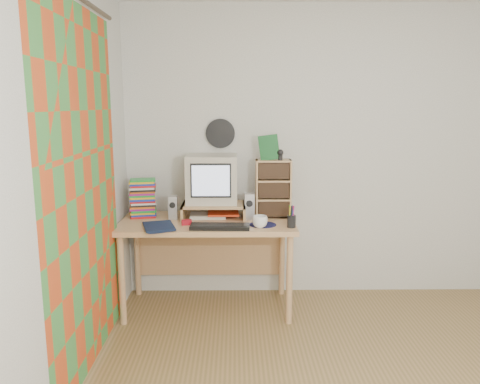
{
  "coord_description": "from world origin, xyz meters",
  "views": [
    {
      "loc": [
        -0.8,
        -2.29,
        1.67
      ],
      "look_at": [
        -0.77,
        1.33,
        0.99
      ],
      "focal_mm": 35.0,
      "sensor_mm": 36.0,
      "label": 1
    }
  ],
  "objects_px": {
    "keyboard": "(220,227)",
    "diary": "(144,226)",
    "crt_monitor": "(212,179)",
    "dvd_stack": "(143,200)",
    "mug": "(260,222)",
    "desk": "(208,235)",
    "cd_rack": "(273,189)"
  },
  "relations": [
    {
      "from": "desk",
      "to": "mug",
      "type": "distance_m",
      "value": 0.53
    },
    {
      "from": "mug",
      "to": "dvd_stack",
      "type": "bearing_deg",
      "value": 159.48
    },
    {
      "from": "dvd_stack",
      "to": "diary",
      "type": "xyz_separation_m",
      "value": [
        0.08,
        -0.4,
        -0.12
      ]
    },
    {
      "from": "crt_monitor",
      "to": "keyboard",
      "type": "xyz_separation_m",
      "value": [
        0.08,
        -0.4,
        -0.3
      ]
    },
    {
      "from": "keyboard",
      "to": "mug",
      "type": "relative_size",
      "value": 3.85
    },
    {
      "from": "desk",
      "to": "dvd_stack",
      "type": "distance_m",
      "value": 0.61
    },
    {
      "from": "desk",
      "to": "dvd_stack",
      "type": "relative_size",
      "value": 4.85
    },
    {
      "from": "desk",
      "to": "dvd_stack",
      "type": "xyz_separation_m",
      "value": [
        -0.54,
        0.07,
        0.28
      ]
    },
    {
      "from": "keyboard",
      "to": "diary",
      "type": "xyz_separation_m",
      "value": [
        -0.57,
        -0.02,
        0.01
      ]
    },
    {
      "from": "crt_monitor",
      "to": "mug",
      "type": "relative_size",
      "value": 3.57
    },
    {
      "from": "dvd_stack",
      "to": "desk",
      "type": "bearing_deg",
      "value": -17.88
    },
    {
      "from": "desk",
      "to": "diary",
      "type": "height_order",
      "value": "diary"
    },
    {
      "from": "crt_monitor",
      "to": "cd_rack",
      "type": "distance_m",
      "value": 0.51
    },
    {
      "from": "dvd_stack",
      "to": "mug",
      "type": "bearing_deg",
      "value": -30.78
    },
    {
      "from": "crt_monitor",
      "to": "dvd_stack",
      "type": "height_order",
      "value": "crt_monitor"
    },
    {
      "from": "cd_rack",
      "to": "mug",
      "type": "bearing_deg",
      "value": -110.97
    },
    {
      "from": "keyboard",
      "to": "mug",
      "type": "distance_m",
      "value": 0.31
    },
    {
      "from": "desk",
      "to": "keyboard",
      "type": "height_order",
      "value": "keyboard"
    },
    {
      "from": "keyboard",
      "to": "cd_rack",
      "type": "xyz_separation_m",
      "value": [
        0.43,
        0.36,
        0.23
      ]
    },
    {
      "from": "desk",
      "to": "cd_rack",
      "type": "xyz_separation_m",
      "value": [
        0.54,
        0.05,
        0.37
      ]
    },
    {
      "from": "desk",
      "to": "cd_rack",
      "type": "height_order",
      "value": "cd_rack"
    },
    {
      "from": "desk",
      "to": "diary",
      "type": "relative_size",
      "value": 5.22
    },
    {
      "from": "keyboard",
      "to": "dvd_stack",
      "type": "relative_size",
      "value": 1.55
    },
    {
      "from": "diary",
      "to": "dvd_stack",
      "type": "bearing_deg",
      "value": 85.59
    },
    {
      "from": "crt_monitor",
      "to": "dvd_stack",
      "type": "relative_size",
      "value": 1.44
    },
    {
      "from": "desk",
      "to": "keyboard",
      "type": "xyz_separation_m",
      "value": [
        0.11,
        -0.31,
        0.15
      ]
    },
    {
      "from": "mug",
      "to": "cd_rack",
      "type": "bearing_deg",
      "value": 69.57
    },
    {
      "from": "diary",
      "to": "crt_monitor",
      "type": "bearing_deg",
      "value": 24.03
    },
    {
      "from": "keyboard",
      "to": "mug",
      "type": "xyz_separation_m",
      "value": [
        0.3,
        0.03,
        0.03
      ]
    },
    {
      "from": "desk",
      "to": "crt_monitor",
      "type": "relative_size",
      "value": 3.38
    },
    {
      "from": "crt_monitor",
      "to": "diary",
      "type": "distance_m",
      "value": 0.71
    },
    {
      "from": "desk",
      "to": "keyboard",
      "type": "relative_size",
      "value": 3.13
    }
  ]
}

